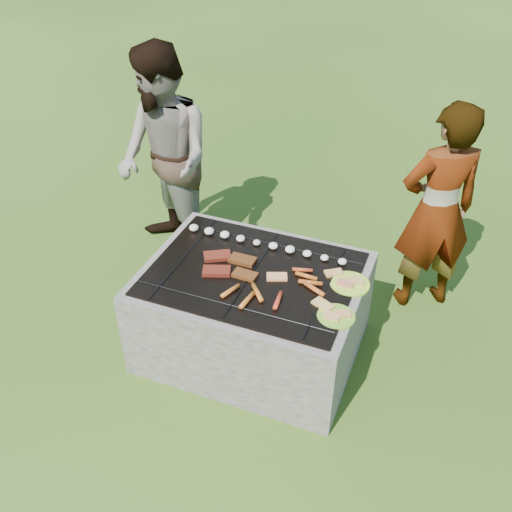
# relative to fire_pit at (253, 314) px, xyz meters

# --- Properties ---
(lawn) EXTENTS (60.00, 60.00, 0.00)m
(lawn) POSITION_rel_fire_pit_xyz_m (0.00, 0.00, -0.28)
(lawn) COLOR #234310
(lawn) RESTS_ON ground
(fire_pit) EXTENTS (1.30, 1.00, 0.62)m
(fire_pit) POSITION_rel_fire_pit_xyz_m (0.00, 0.00, 0.00)
(fire_pit) COLOR gray
(fire_pit) RESTS_ON ground
(mushrooms) EXTENTS (1.06, 0.06, 0.05)m
(mushrooms) POSITION_rel_fire_pit_xyz_m (-0.09, 0.28, 0.35)
(mushrooms) COLOR beige
(mushrooms) RESTS_ON fire_pit
(pork_slabs) EXTENTS (0.40, 0.29, 0.02)m
(pork_slabs) POSITION_rel_fire_pit_xyz_m (-0.16, 0.01, 0.34)
(pork_slabs) COLOR #9E2C1C
(pork_slabs) RESTS_ON fire_pit
(sausages) EXTENTS (0.55, 0.48, 0.03)m
(sausages) POSITION_rel_fire_pit_xyz_m (0.20, -0.10, 0.34)
(sausages) COLOR #D45822
(sausages) RESTS_ON fire_pit
(bread_on_grate) EXTENTS (0.46, 0.41, 0.02)m
(bread_on_grate) POSITION_rel_fire_pit_xyz_m (0.34, -0.00, 0.34)
(bread_on_grate) COLOR #F3CC7C
(bread_on_grate) RESTS_ON fire_pit
(plate_far) EXTENTS (0.26, 0.26, 0.03)m
(plate_far) POSITION_rel_fire_pit_xyz_m (0.56, 0.11, 0.33)
(plate_far) COLOR #F0FF3C
(plate_far) RESTS_ON fire_pit
(plate_near) EXTENTS (0.27, 0.27, 0.03)m
(plate_near) POSITION_rel_fire_pit_xyz_m (0.56, -0.19, 0.33)
(plate_near) COLOR gold
(plate_near) RESTS_ON fire_pit
(cook) EXTENTS (0.65, 0.58, 1.48)m
(cook) POSITION_rel_fire_pit_xyz_m (0.93, 0.89, 0.46)
(cook) COLOR gray
(cook) RESTS_ON ground
(bystander) EXTENTS (1.01, 0.97, 1.64)m
(bystander) POSITION_rel_fire_pit_xyz_m (-0.99, 0.75, 0.54)
(bystander) COLOR #A49889
(bystander) RESTS_ON ground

